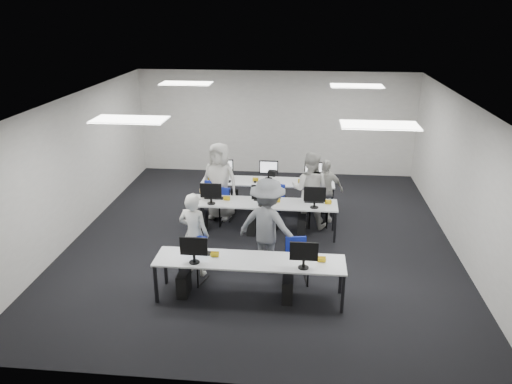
# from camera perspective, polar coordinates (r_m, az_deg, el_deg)

# --- Properties ---
(room) EXTENTS (9.00, 9.02, 3.00)m
(room) POSITION_cam_1_polar(r_m,az_deg,el_deg) (10.33, 0.73, 2.35)
(room) COLOR black
(room) RESTS_ON ground
(ceiling_panels) EXTENTS (5.20, 4.60, 0.02)m
(ceiling_panels) POSITION_cam_1_polar(r_m,az_deg,el_deg) (9.96, 0.76, 10.49)
(ceiling_panels) COLOR white
(ceiling_panels) RESTS_ON room
(desk_front) EXTENTS (3.20, 0.70, 0.73)m
(desk_front) POSITION_cam_1_polar(r_m,az_deg,el_deg) (8.45, -0.74, -8.06)
(desk_front) COLOR white
(desk_front) RESTS_ON ground
(desk_mid) EXTENTS (3.20, 0.70, 0.73)m
(desk_mid) POSITION_cam_1_polar(r_m,az_deg,el_deg) (10.80, 0.80, -1.45)
(desk_mid) COLOR white
(desk_mid) RESTS_ON ground
(desk_back) EXTENTS (3.20, 0.70, 0.73)m
(desk_back) POSITION_cam_1_polar(r_m,az_deg,el_deg) (12.10, 1.37, 1.04)
(desk_back) COLOR white
(desk_back) RESTS_ON ground
(equipment_front) EXTENTS (2.51, 0.41, 1.19)m
(equipment_front) POSITION_cam_1_polar(r_m,az_deg,el_deg) (8.62, -2.03, -9.93)
(equipment_front) COLOR #0E54B7
(equipment_front) RESTS_ON desk_front
(equipment_mid) EXTENTS (2.91, 0.41, 1.19)m
(equipment_mid) POSITION_cam_1_polar(r_m,az_deg,el_deg) (10.92, -0.22, -3.01)
(equipment_mid) COLOR white
(equipment_mid) RESTS_ON desk_mid
(equipment_back) EXTENTS (2.91, 0.41, 1.19)m
(equipment_back) POSITION_cam_1_polar(r_m,az_deg,el_deg) (12.22, 2.26, -0.39)
(equipment_back) COLOR white
(equipment_back) RESTS_ON desk_back
(chair_0) EXTENTS (0.51, 0.53, 0.82)m
(chair_0) POSITION_cam_1_polar(r_m,az_deg,el_deg) (9.24, -7.07, -8.55)
(chair_0) COLOR navy
(chair_0) RESTS_ON ground
(chair_1) EXTENTS (0.46, 0.49, 0.81)m
(chair_1) POSITION_cam_1_polar(r_m,az_deg,el_deg) (9.17, 4.64, -8.70)
(chair_1) COLOR navy
(chair_1) RESTS_ON ground
(chair_2) EXTENTS (0.48, 0.52, 0.94)m
(chair_2) POSITION_cam_1_polar(r_m,az_deg,el_deg) (11.54, -4.95, -2.08)
(chair_2) COLOR navy
(chair_2) RESTS_ON ground
(chair_3) EXTENTS (0.58, 0.61, 0.93)m
(chair_3) POSITION_cam_1_polar(r_m,az_deg,el_deg) (11.38, 1.90, -2.37)
(chair_3) COLOR navy
(chair_3) RESTS_ON ground
(chair_4) EXTENTS (0.51, 0.54, 0.90)m
(chair_4) POSITION_cam_1_polar(r_m,az_deg,el_deg) (11.46, 6.92, -2.40)
(chair_4) COLOR navy
(chair_4) RESTS_ON ground
(chair_5) EXTENTS (0.47, 0.50, 0.84)m
(chair_5) POSITION_cam_1_polar(r_m,az_deg,el_deg) (11.73, -3.64, -1.82)
(chair_5) COLOR navy
(chair_5) RESTS_ON ground
(chair_6) EXTENTS (0.53, 0.55, 0.85)m
(chair_6) POSITION_cam_1_polar(r_m,az_deg,el_deg) (11.73, 0.62, -1.77)
(chair_6) COLOR navy
(chair_6) RESTS_ON ground
(chair_7) EXTENTS (0.58, 0.60, 0.90)m
(chair_7) POSITION_cam_1_polar(r_m,az_deg,el_deg) (11.58, 6.76, -2.13)
(chair_7) COLOR navy
(chair_7) RESTS_ON ground
(handbag) EXTENTS (0.41, 0.33, 0.29)m
(handbag) POSITION_cam_1_polar(r_m,az_deg,el_deg) (11.05, -5.64, 0.08)
(handbag) COLOR #A68255
(handbag) RESTS_ON desk_mid
(student_0) EXTENTS (0.67, 0.53, 1.61)m
(student_0) POSITION_cam_1_polar(r_m,az_deg,el_deg) (9.21, -7.10, -4.83)
(student_0) COLOR beige
(student_0) RESTS_ON ground
(student_1) EXTENTS (0.96, 0.82, 1.74)m
(student_1) POSITION_cam_1_polar(r_m,az_deg,el_deg) (11.18, 6.17, 0.28)
(student_1) COLOR beige
(student_1) RESTS_ON ground
(student_2) EXTENTS (1.01, 0.79, 1.81)m
(student_2) POSITION_cam_1_polar(r_m,az_deg,el_deg) (11.58, -4.16, 1.25)
(student_2) COLOR beige
(student_2) RESTS_ON ground
(student_3) EXTENTS (0.92, 0.54, 1.48)m
(student_3) POSITION_cam_1_polar(r_m,az_deg,el_deg) (11.54, 7.82, 0.16)
(student_3) COLOR beige
(student_3) RESTS_ON ground
(photographer) EXTENTS (1.34, 1.05, 1.82)m
(photographer) POSITION_cam_1_polar(r_m,az_deg,el_deg) (9.23, 1.34, -3.88)
(photographer) COLOR slate
(photographer) RESTS_ON ground
(dslr_camera) EXTENTS (0.19, 0.22, 0.10)m
(dslr_camera) POSITION_cam_1_polar(r_m,az_deg,el_deg) (9.03, 1.87, 2.17)
(dslr_camera) COLOR black
(dslr_camera) RESTS_ON photographer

